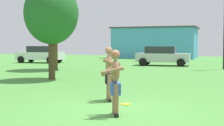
{
  "coord_description": "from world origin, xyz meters",
  "views": [
    {
      "loc": [
        2.69,
        -8.36,
        1.8
      ],
      "look_at": [
        -0.32,
        0.42,
        1.26
      ],
      "focal_mm": 52.74,
      "sensor_mm": 36.0,
      "label": 1
    }
  ],
  "objects_px": {
    "frisbee": "(126,104)",
    "tree_right_field": "(55,13)",
    "car_silver_near_post": "(162,56)",
    "car_white_mid_lot": "(41,54)",
    "player_in_black": "(109,72)",
    "player_with_cap": "(115,79)",
    "tree_left_field": "(51,14)"
  },
  "relations": [
    {
      "from": "frisbee",
      "to": "tree_right_field",
      "type": "bearing_deg",
      "value": 127.29
    },
    {
      "from": "tree_right_field",
      "to": "player_with_cap",
      "type": "bearing_deg",
      "value": -55.62
    },
    {
      "from": "frisbee",
      "to": "car_silver_near_post",
      "type": "xyz_separation_m",
      "value": [
        -2.09,
        17.63,
        0.81
      ]
    },
    {
      "from": "tree_left_field",
      "to": "tree_right_field",
      "type": "height_order",
      "value": "tree_right_field"
    },
    {
      "from": "frisbee",
      "to": "player_with_cap",
      "type": "bearing_deg",
      "value": -83.74
    },
    {
      "from": "player_in_black",
      "to": "tree_right_field",
      "type": "height_order",
      "value": "tree_right_field"
    },
    {
      "from": "tree_left_field",
      "to": "player_with_cap",
      "type": "bearing_deg",
      "value": -50.64
    },
    {
      "from": "frisbee",
      "to": "car_silver_near_post",
      "type": "bearing_deg",
      "value": 96.78
    },
    {
      "from": "player_with_cap",
      "to": "car_white_mid_lot",
      "type": "xyz_separation_m",
      "value": [
        -13.85,
        19.33,
        -0.09
      ]
    },
    {
      "from": "car_white_mid_lot",
      "to": "tree_right_field",
      "type": "relative_size",
      "value": 0.77
    },
    {
      "from": "player_in_black",
      "to": "tree_left_field",
      "type": "bearing_deg",
      "value": 134.25
    },
    {
      "from": "player_with_cap",
      "to": "car_silver_near_post",
      "type": "distance_m",
      "value": 19.24
    },
    {
      "from": "car_silver_near_post",
      "to": "tree_left_field",
      "type": "bearing_deg",
      "value": -105.8
    },
    {
      "from": "player_in_black",
      "to": "car_white_mid_lot",
      "type": "bearing_deg",
      "value": 126.82
    },
    {
      "from": "player_with_cap",
      "to": "tree_right_field",
      "type": "distance_m",
      "value": 15.37
    },
    {
      "from": "tree_right_field",
      "to": "car_white_mid_lot",
      "type": "bearing_deg",
      "value": 127.75
    },
    {
      "from": "player_in_black",
      "to": "car_silver_near_post",
      "type": "distance_m",
      "value": 17.19
    },
    {
      "from": "player_with_cap",
      "to": "frisbee",
      "type": "xyz_separation_m",
      "value": [
        -0.16,
        1.47,
        -0.9
      ]
    },
    {
      "from": "car_white_mid_lot",
      "to": "tree_right_field",
      "type": "bearing_deg",
      "value": -52.25
    },
    {
      "from": "tree_right_field",
      "to": "car_silver_near_post",
      "type": "bearing_deg",
      "value": 46.83
    },
    {
      "from": "car_silver_near_post",
      "to": "tree_left_field",
      "type": "height_order",
      "value": "tree_left_field"
    },
    {
      "from": "player_in_black",
      "to": "tree_right_field",
      "type": "bearing_deg",
      "value": 126.19
    },
    {
      "from": "car_white_mid_lot",
      "to": "tree_right_field",
      "type": "distance_m",
      "value": 9.25
    },
    {
      "from": "car_silver_near_post",
      "to": "tree_right_field",
      "type": "height_order",
      "value": "tree_right_field"
    },
    {
      "from": "car_silver_near_post",
      "to": "car_white_mid_lot",
      "type": "distance_m",
      "value": 11.59
    },
    {
      "from": "player_in_black",
      "to": "car_white_mid_lot",
      "type": "relative_size",
      "value": 0.39
    },
    {
      "from": "player_in_black",
      "to": "frisbee",
      "type": "relative_size",
      "value": 5.7
    },
    {
      "from": "player_with_cap",
      "to": "frisbee",
      "type": "height_order",
      "value": "player_with_cap"
    },
    {
      "from": "car_silver_near_post",
      "to": "car_white_mid_lot",
      "type": "relative_size",
      "value": 1.01
    },
    {
      "from": "frisbee",
      "to": "car_white_mid_lot",
      "type": "xyz_separation_m",
      "value": [
        -13.68,
        17.85,
        0.81
      ]
    },
    {
      "from": "car_silver_near_post",
      "to": "tree_right_field",
      "type": "relative_size",
      "value": 0.77
    },
    {
      "from": "car_silver_near_post",
      "to": "tree_right_field",
      "type": "xyz_separation_m",
      "value": [
        -6.25,
        -6.67,
        3.1
      ]
    }
  ]
}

